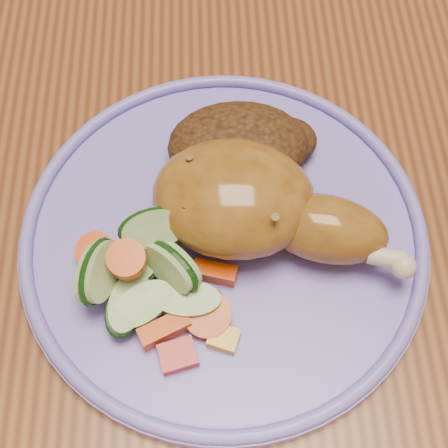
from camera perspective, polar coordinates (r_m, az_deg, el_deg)
The scene contains 7 objects.
ground at distance 1.22m, azimuth 3.95°, elevation -11.34°, with size 4.00×4.00×0.00m, color #562F1D.
dining_table at distance 0.62m, azimuth 7.72°, elevation 7.21°, with size 0.90×1.40×0.75m.
plate at distance 0.46m, azimuth 0.00°, elevation -1.25°, with size 0.30×0.30×0.01m, color #7C6DDB.
plate_rim at distance 0.45m, azimuth 0.00°, elevation -0.61°, with size 0.30×0.30×0.01m, color #7C6DDB.
chicken_leg at distance 0.43m, azimuth 2.92°, elevation 1.71°, with size 0.18×0.12×0.06m.
rice_pilaf at distance 0.47m, azimuth 1.56°, elevation 7.11°, with size 0.11×0.08×0.05m.
vegetable_pile at distance 0.43m, azimuth -7.07°, elevation -5.17°, with size 0.12×0.12×0.06m.
Camera 1 is at (-0.10, -0.36, 1.17)m, focal length 50.00 mm.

